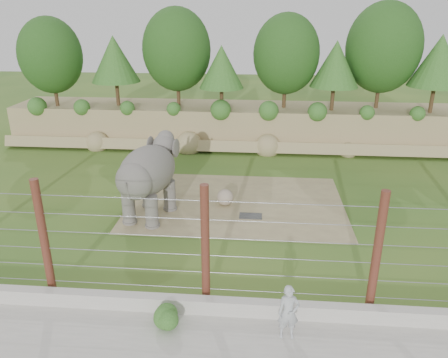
# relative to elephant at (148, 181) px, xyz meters

# --- Properties ---
(ground) EXTENTS (90.00, 90.00, 0.00)m
(ground) POSITION_rel_elephant_xyz_m (3.20, -1.30, -1.67)
(ground) COLOR #315F21
(ground) RESTS_ON ground
(back_embankment) EXTENTS (30.00, 5.52, 8.77)m
(back_embankment) POSITION_rel_elephant_xyz_m (3.79, 11.38, 2.30)
(back_embankment) COLOR tan
(back_embankment) RESTS_ON ground
(dirt_patch) EXTENTS (10.00, 7.00, 0.02)m
(dirt_patch) POSITION_rel_elephant_xyz_m (3.70, 1.70, -1.66)
(dirt_patch) COLOR #91805D
(dirt_patch) RESTS_ON ground
(drain_grate) EXTENTS (1.00, 0.60, 0.03)m
(drain_grate) POSITION_rel_elephant_xyz_m (4.42, 0.32, -1.63)
(drain_grate) COLOR #262628
(drain_grate) RESTS_ON dirt_patch
(elephant) EXTENTS (2.68, 4.42, 3.34)m
(elephant) POSITION_rel_elephant_xyz_m (0.00, 0.00, 0.00)
(elephant) COLOR #67615C
(elephant) RESTS_ON ground
(stone_ball) EXTENTS (0.77, 0.77, 0.77)m
(stone_ball) POSITION_rel_elephant_xyz_m (3.19, 1.43, -1.26)
(stone_ball) COLOR gray
(stone_ball) RESTS_ON dirt_patch
(retaining_wall) EXTENTS (26.00, 0.35, 0.50)m
(retaining_wall) POSITION_rel_elephant_xyz_m (3.20, -6.30, -1.42)
(retaining_wall) COLOR #B7B4AA
(retaining_wall) RESTS_ON ground
(barrier_fence) EXTENTS (20.26, 0.26, 4.00)m
(barrier_fence) POSITION_rel_elephant_xyz_m (3.20, -5.80, 0.33)
(barrier_fence) COLOR #4E2016
(barrier_fence) RESTS_ON ground
(walkway_shrub) EXTENTS (0.69, 0.69, 0.69)m
(walkway_shrub) POSITION_rel_elephant_xyz_m (2.20, -7.10, -1.31)
(walkway_shrub) COLOR #2B5F1E
(walkway_shrub) RESTS_ON walkway
(zookeeper) EXTENTS (0.63, 0.44, 1.64)m
(zookeeper) POSITION_rel_elephant_xyz_m (5.66, -7.14, -0.84)
(zookeeper) COLOR silver
(zookeeper) RESTS_ON walkway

